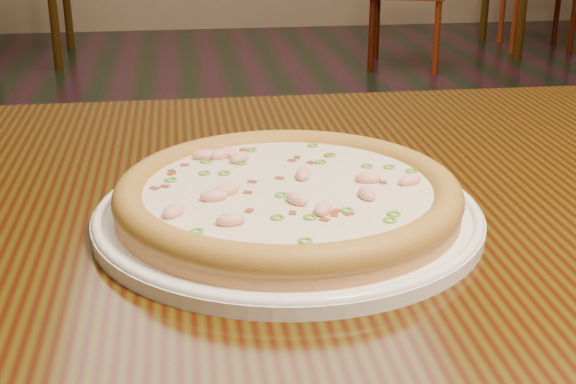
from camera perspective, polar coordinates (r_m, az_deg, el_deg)
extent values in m
cube|color=black|center=(0.81, 7.99, -1.59)|extent=(1.20, 0.80, 0.04)
cylinder|color=white|center=(0.73, 0.00, -1.75)|extent=(0.35, 0.35, 0.01)
torus|color=white|center=(0.73, 0.00, -1.32)|extent=(0.35, 0.35, 0.01)
cylinder|color=#BB8245|center=(0.72, 0.00, -0.66)|extent=(0.31, 0.31, 0.02)
torus|color=#B68338|center=(0.72, 0.00, 0.00)|extent=(0.31, 0.31, 0.03)
cylinder|color=silver|center=(0.72, 0.00, 0.19)|extent=(0.26, 0.26, 0.00)
ellipsoid|color=#F2B29E|center=(0.78, -3.45, 2.45)|extent=(0.03, 0.03, 0.01)
ellipsoid|color=#F2B29E|center=(0.66, -8.14, -1.35)|extent=(0.03, 0.03, 0.01)
ellipsoid|color=#F2B29E|center=(0.69, -5.31, -0.28)|extent=(0.03, 0.02, 0.01)
ellipsoid|color=#F2B29E|center=(0.80, -4.28, 2.85)|extent=(0.02, 0.03, 0.01)
ellipsoid|color=#F2B29E|center=(0.74, 1.07, 1.28)|extent=(0.02, 0.03, 0.01)
ellipsoid|color=#F2B29E|center=(0.73, 8.66, 0.86)|extent=(0.03, 0.02, 0.01)
ellipsoid|color=#F2B29E|center=(0.70, 5.63, -0.11)|extent=(0.02, 0.03, 0.01)
ellipsoid|color=#F2B29E|center=(0.79, -4.89, 2.67)|extent=(0.03, 0.02, 0.01)
ellipsoid|color=#F2B29E|center=(0.66, 2.51, -1.19)|extent=(0.02, 0.03, 0.01)
ellipsoid|color=#F2B29E|center=(0.73, 5.73, 1.00)|extent=(0.03, 0.02, 0.01)
ellipsoid|color=#F2B29E|center=(0.64, -4.09, -2.00)|extent=(0.02, 0.02, 0.01)
ellipsoid|color=#F2B29E|center=(0.70, -4.41, 0.16)|extent=(0.03, 0.02, 0.01)
ellipsoid|color=#F2B29E|center=(0.68, 0.65, -0.50)|extent=(0.03, 0.03, 0.01)
ellipsoid|color=#F2B29E|center=(0.79, -5.96, 2.62)|extent=(0.02, 0.02, 0.01)
cube|color=maroon|center=(0.73, -8.75, 0.35)|extent=(0.01, 0.01, 0.00)
cube|color=maroon|center=(0.80, 2.88, 2.52)|extent=(0.01, 0.01, 0.00)
cube|color=maroon|center=(0.78, -7.37, 1.86)|extent=(0.01, 0.01, 0.00)
cube|color=maroon|center=(0.79, 0.65, 2.42)|extent=(0.01, 0.01, 0.00)
cube|color=maroon|center=(0.78, 1.66, 2.04)|extent=(0.01, 0.01, 0.00)
cube|color=maroon|center=(0.76, -8.28, 1.23)|extent=(0.01, 0.01, 0.00)
cube|color=maroon|center=(0.66, 3.31, -1.68)|extent=(0.01, 0.01, 0.00)
cube|color=maroon|center=(0.65, 2.62, -2.05)|extent=(0.01, 0.01, 0.00)
cube|color=maroon|center=(0.76, -8.27, 1.42)|extent=(0.01, 0.01, 0.00)
cube|color=maroon|center=(0.67, 3.45, -1.43)|extent=(0.01, 0.01, 0.00)
cube|color=maroon|center=(0.73, 6.81, 0.61)|extent=(0.01, 0.01, 0.00)
cube|color=maroon|center=(0.71, -2.89, -0.09)|extent=(0.01, 0.01, 0.00)
cube|color=maroon|center=(0.73, -2.57, 0.67)|extent=(0.01, 0.01, 0.00)
cube|color=maroon|center=(0.78, 0.28, 2.20)|extent=(0.01, 0.01, 0.00)
cube|color=maroon|center=(0.74, -0.60, 0.94)|extent=(0.01, 0.01, 0.00)
cube|color=maroon|center=(0.67, -2.77, -1.41)|extent=(0.01, 0.01, 0.00)
cube|color=maroon|center=(0.66, 0.33, -1.56)|extent=(0.01, 0.01, 0.00)
cube|color=maroon|center=(0.72, -9.46, 0.21)|extent=(0.01, 0.01, 0.00)
cube|color=maroon|center=(0.66, 4.34, -1.64)|extent=(0.01, 0.01, 0.00)
cube|color=maroon|center=(0.82, -3.22, 2.97)|extent=(0.01, 0.01, 0.00)
torus|color=#56962B|center=(0.76, 8.78, 1.47)|extent=(0.01, 0.01, 0.00)
torus|color=#56962B|center=(0.61, 1.25, -3.51)|extent=(0.02, 0.02, 0.00)
torus|color=#56962B|center=(0.83, 1.78, 3.32)|extent=(0.01, 0.01, 0.00)
torus|color=#56962B|center=(0.77, 5.64, 1.84)|extent=(0.01, 0.01, 0.00)
torus|color=#56962B|center=(0.80, 2.99, 2.64)|extent=(0.02, 0.02, 0.00)
torus|color=#56962B|center=(0.65, 7.26, -2.02)|extent=(0.02, 0.02, 0.00)
torus|color=#56962B|center=(0.78, -3.35, 2.07)|extent=(0.01, 0.01, 0.00)
torus|color=#56962B|center=(0.70, -0.48, -0.23)|extent=(0.02, 0.02, 0.00)
torus|color=#56962B|center=(0.74, -8.34, 0.84)|extent=(0.01, 0.01, 0.00)
torus|color=#56962B|center=(0.67, 4.20, -1.31)|extent=(0.01, 0.01, 0.00)
torus|color=#56962B|center=(0.65, -0.75, -1.85)|extent=(0.01, 0.01, 0.00)
torus|color=#56962B|center=(0.65, 1.59, -1.82)|extent=(0.01, 0.01, 0.00)
torus|color=#56962B|center=(0.75, -4.56, 1.33)|extent=(0.01, 0.01, 0.00)
torus|color=#56962B|center=(0.77, 7.22, 1.76)|extent=(0.02, 0.02, 0.00)
torus|color=#56962B|center=(0.75, -5.96, 1.33)|extent=(0.02, 0.02, 0.00)
torus|color=#56962B|center=(0.78, -5.84, 2.16)|extent=(0.02, 0.02, 0.00)
torus|color=#56962B|center=(0.63, -6.51, -2.82)|extent=(0.02, 0.02, 0.00)
torus|color=#56962B|center=(0.78, 2.34, 2.13)|extent=(0.02, 0.02, 0.00)
torus|color=#56962B|center=(0.81, -2.62, 3.00)|extent=(0.02, 0.02, 0.00)
torus|color=#56962B|center=(0.66, 7.53, -1.57)|extent=(0.01, 0.01, 0.00)
cylinder|color=black|center=(4.80, -16.39, 12.48)|extent=(0.05, 0.05, 0.71)
cylinder|color=black|center=(5.09, 16.39, 12.95)|extent=(0.05, 0.05, 0.71)
cylinder|color=#611D06|center=(4.59, 10.52, 10.70)|extent=(0.04, 0.04, 0.41)
cylinder|color=#611D06|center=(4.95, 10.57, 11.46)|extent=(0.04, 0.04, 0.41)
cylinder|color=#611D06|center=(4.61, 5.97, 10.97)|extent=(0.04, 0.04, 0.41)
cylinder|color=#611D06|center=(4.96, 6.33, 11.71)|extent=(0.04, 0.04, 0.41)
cylinder|color=#611D06|center=(5.64, 15.00, 12.31)|extent=(0.04, 0.04, 0.41)
cylinder|color=#611D06|center=(5.29, 15.84, 11.66)|extent=(0.04, 0.04, 0.41)
cylinder|color=#611D06|center=(5.73, 18.59, 12.07)|extent=(0.04, 0.04, 0.41)
cylinder|color=#611D06|center=(5.39, 19.62, 11.40)|extent=(0.04, 0.04, 0.41)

